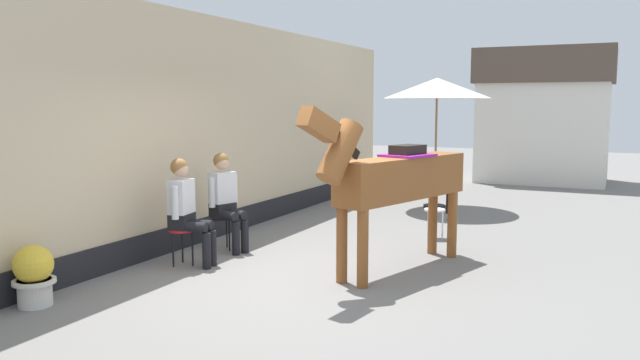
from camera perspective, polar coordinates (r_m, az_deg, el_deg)
The scene contains 9 objects.
ground_plane at distance 10.11m, azimuth 6.49°, elevation -4.91°, with size 40.00×40.00×0.00m, color slate.
pub_facade_wall at distance 9.76m, azimuth -10.70°, elevation 3.70°, with size 0.34×14.00×3.40m.
distant_cottage at distance 17.74m, azimuth 19.80°, elevation 5.68°, with size 3.40×2.60×3.50m.
seated_visitor_near at distance 8.15m, azimuth -12.15°, elevation -2.36°, with size 0.61×0.48×1.39m.
seated_visitor_far at distance 8.89m, azimuth -8.65°, elevation -1.50°, with size 0.61×0.48×1.39m.
saddled_horse_center at distance 7.72m, azimuth 7.00°, elevation 0.10°, with size 1.15×2.91×2.06m.
flower_planter_near at distance 7.11m, azimuth -24.70°, elevation -7.85°, with size 0.43×0.43×0.64m.
cafe_parasol at distance 12.56m, azimuth 10.65°, elevation 8.17°, with size 2.10×2.10×2.58m.
spare_stool_white at distance 9.82m, azimuth 10.43°, elevation -2.96°, with size 0.32×0.32×0.46m.
Camera 1 is at (3.22, -6.36, 2.08)m, focal length 35.00 mm.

